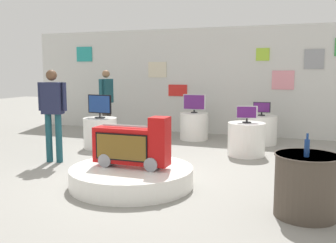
# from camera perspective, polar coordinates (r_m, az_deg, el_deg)

# --- Properties ---
(ground_plane) EXTENTS (30.00, 30.00, 0.00)m
(ground_plane) POSITION_cam_1_polar(r_m,az_deg,el_deg) (6.28, -4.91, -8.32)
(ground_plane) COLOR gray
(back_wall_display) EXTENTS (10.75, 0.13, 2.85)m
(back_wall_display) POSITION_cam_1_polar(r_m,az_deg,el_deg) (10.48, 6.09, 5.99)
(back_wall_display) COLOR silver
(back_wall_display) RESTS_ON ground
(main_display_pedestal) EXTENTS (1.85, 1.85, 0.29)m
(main_display_pedestal) POSITION_cam_1_polar(r_m,az_deg,el_deg) (5.83, -5.42, -8.12)
(main_display_pedestal) COLOR white
(main_display_pedestal) RESTS_ON ground
(novelty_firetruck_tv) EXTENTS (1.16, 0.34, 0.77)m
(novelty_firetruck_tv) POSITION_cam_1_polar(r_m,az_deg,el_deg) (5.71, -5.30, -3.70)
(novelty_firetruck_tv) COLOR gray
(novelty_firetruck_tv) RESTS_ON main_display_pedestal
(display_pedestal_left_rear) EXTENTS (0.71, 0.71, 0.67)m
(display_pedestal_left_rear) POSITION_cam_1_polar(r_m,az_deg,el_deg) (9.60, 3.89, -0.69)
(display_pedestal_left_rear) COLOR white
(display_pedestal_left_rear) RESTS_ON ground
(tv_on_left_rear) EXTENTS (0.56, 0.17, 0.46)m
(tv_on_left_rear) POSITION_cam_1_polar(r_m,az_deg,el_deg) (9.53, 3.91, 2.81)
(tv_on_left_rear) COLOR black
(tv_on_left_rear) RESTS_ON display_pedestal_left_rear
(display_pedestal_center_rear) EXTENTS (0.75, 0.75, 0.67)m
(display_pedestal_center_rear) POSITION_cam_1_polar(r_m,az_deg,el_deg) (7.94, 11.55, -2.59)
(display_pedestal_center_rear) COLOR white
(display_pedestal_center_rear) RESTS_ON ground
(tv_on_center_rear) EXTENTS (0.41, 0.18, 0.34)m
(tv_on_center_rear) POSITION_cam_1_polar(r_m,az_deg,el_deg) (7.86, 11.64, 1.18)
(tv_on_center_rear) COLOR black
(tv_on_center_rear) RESTS_ON display_pedestal_center_rear
(display_pedestal_right_rear) EXTENTS (0.74, 0.74, 0.67)m
(display_pedestal_right_rear) POSITION_cam_1_polar(r_m,az_deg,el_deg) (8.68, -10.03, -1.68)
(display_pedestal_right_rear) COLOR white
(display_pedestal_right_rear) RESTS_ON ground
(tv_on_right_rear) EXTENTS (0.60, 0.24, 0.52)m
(tv_on_right_rear) POSITION_cam_1_polar(r_m,az_deg,el_deg) (8.60, -10.13, 2.38)
(tv_on_right_rear) COLOR black
(tv_on_right_rear) RESTS_ON display_pedestal_right_rear
(display_pedestal_far_right) EXTENTS (0.72, 0.72, 0.67)m
(display_pedestal_far_right) POSITION_cam_1_polar(r_m,az_deg,el_deg) (9.25, 13.65, -1.20)
(display_pedestal_far_right) COLOR white
(display_pedestal_far_right) RESTS_ON ground
(tv_on_far_right) EXTENTS (0.39, 0.16, 0.32)m
(tv_on_far_right) POSITION_cam_1_polar(r_m,az_deg,el_deg) (9.18, 13.75, 1.94)
(tv_on_far_right) COLOR black
(tv_on_far_right) RESTS_ON display_pedestal_far_right
(side_table_round) EXTENTS (0.75, 0.75, 0.75)m
(side_table_round) POSITION_cam_1_polar(r_m,az_deg,el_deg) (4.86, 19.83, -8.86)
(side_table_round) COLOR #4C4238
(side_table_round) RESTS_ON ground
(bottle_on_side_table) EXTENTS (0.06, 0.06, 0.27)m
(bottle_on_side_table) POSITION_cam_1_polar(r_m,az_deg,el_deg) (4.62, 19.94, -3.64)
(bottle_on_side_table) COLOR navy
(bottle_on_side_table) RESTS_ON side_table_round
(shopper_browsing_near_truck) EXTENTS (0.55, 0.26, 1.73)m
(shopper_browsing_near_truck) POSITION_cam_1_polar(r_m,az_deg,el_deg) (7.44, -16.76, 1.88)
(shopper_browsing_near_truck) COLOR #194751
(shopper_browsing_near_truck) RESTS_ON ground
(shopper_browsing_rear) EXTENTS (0.23, 0.56, 1.73)m
(shopper_browsing_rear) POSITION_cam_1_polar(r_m,az_deg,el_deg) (10.19, -9.14, 3.54)
(shopper_browsing_rear) COLOR #38332D
(shopper_browsing_rear) RESTS_ON ground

